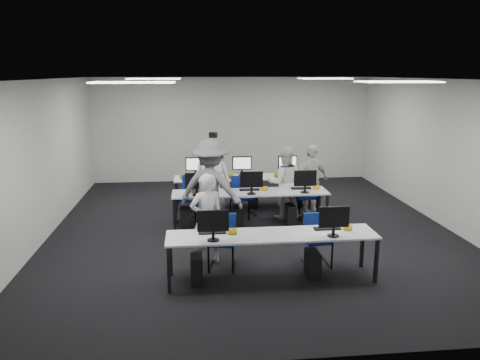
{
  "coord_description": "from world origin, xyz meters",
  "views": [
    {
      "loc": [
        -1.19,
        -9.04,
        3.12
      ],
      "look_at": [
        -0.22,
        0.13,
        1.0
      ],
      "focal_mm": 35.0,
      "sensor_mm": 36.0,
      "label": 1
    }
  ],
  "objects": [
    {
      "name": "room",
      "position": [
        0.0,
        0.0,
        1.5
      ],
      "size": [
        9.0,
        9.02,
        3.0
      ],
      "color": "black",
      "rests_on": "ground"
    },
    {
      "name": "ceiling_panels",
      "position": [
        0.0,
        0.0,
        2.98
      ],
      "size": [
        5.2,
        4.6,
        0.02
      ],
      "color": "white",
      "rests_on": "room"
    },
    {
      "name": "desk_front",
      "position": [
        0.0,
        -2.4,
        0.68
      ],
      "size": [
        3.2,
        0.7,
        0.73
      ],
      "color": "#AEB1B3",
      "rests_on": "ground"
    },
    {
      "name": "desk_mid",
      "position": [
        0.0,
        0.2,
        0.68
      ],
      "size": [
        3.2,
        0.7,
        0.73
      ],
      "color": "#AEB1B3",
      "rests_on": "ground"
    },
    {
      "name": "desk_back",
      "position": [
        0.0,
        1.6,
        0.68
      ],
      "size": [
        3.2,
        0.7,
        0.73
      ],
      "color": "#AEB1B3",
      "rests_on": "ground"
    },
    {
      "name": "equipment_front",
      "position": [
        -0.19,
        -2.42,
        0.36
      ],
      "size": [
        2.51,
        0.41,
        1.19
      ],
      "color": "#0D63B1",
      "rests_on": "desk_front"
    },
    {
      "name": "equipment_mid",
      "position": [
        -0.19,
        0.18,
        0.36
      ],
      "size": [
        2.91,
        0.41,
        1.19
      ],
      "color": "white",
      "rests_on": "desk_mid"
    },
    {
      "name": "equipment_back",
      "position": [
        0.19,
        1.62,
        0.36
      ],
      "size": [
        2.91,
        0.41,
        1.19
      ],
      "color": "white",
      "rests_on": "desk_back"
    },
    {
      "name": "chair_0",
      "position": [
        -0.72,
        -1.89,
        0.28
      ],
      "size": [
        0.51,
        0.54,
        0.88
      ],
      "rotation": [
        0.0,
        0.0,
        -0.2
      ],
      "color": "navy",
      "rests_on": "ground"
    },
    {
      "name": "chair_1",
      "position": [
        0.84,
        -1.92,
        0.27
      ],
      "size": [
        0.43,
        0.47,
        0.85
      ],
      "rotation": [
        0.0,
        0.0,
        0.05
      ],
      "color": "navy",
      "rests_on": "ground"
    },
    {
      "name": "chair_2",
      "position": [
        -1.25,
        0.7,
        0.3
      ],
      "size": [
        0.61,
        0.63,
        0.95
      ],
      "rotation": [
        0.0,
        0.0,
        -0.35
      ],
      "color": "navy",
      "rests_on": "ground"
    },
    {
      "name": "chair_3",
      "position": [
        -0.14,
        0.81,
        0.28
      ],
      "size": [
        0.5,
        0.54,
        0.89
      ],
      "rotation": [
        0.0,
        0.0,
        -0.15
      ],
      "color": "navy",
      "rests_on": "ground"
    },
    {
      "name": "chair_4",
      "position": [
        1.26,
        0.7,
        0.29
      ],
      "size": [
        0.53,
        0.56,
        0.92
      ],
      "rotation": [
        0.0,
        0.0,
        0.18
      ],
      "color": "navy",
      "rests_on": "ground"
    },
    {
      "name": "chair_5",
      "position": [
        -0.94,
        1.03,
        0.27
      ],
      "size": [
        0.54,
        0.57,
        0.86
      ],
      "rotation": [
        0.0,
        0.0,
        -0.31
      ],
      "color": "navy",
      "rests_on": "ground"
    },
    {
      "name": "chair_6",
      "position": [
        -0.02,
        0.97,
        0.26
      ],
      "size": [
        0.51,
        0.54,
        0.83
      ],
      "rotation": [
        0.0,
        0.0,
        0.29
      ],
      "color": "navy",
      "rests_on": "ground"
    },
    {
      "name": "chair_7",
      "position": [
        1.0,
        0.99,
        0.28
      ],
      "size": [
        0.55,
        0.57,
        0.9
      ],
      "rotation": [
        0.0,
        0.0,
        -0.25
      ],
      "color": "navy",
      "rests_on": "ground"
    },
    {
      "name": "handbag",
      "position": [
        -1.12,
        0.17,
        0.86
      ],
      "size": [
        0.37,
        0.31,
        0.26
      ],
      "primitive_type": "ellipsoid",
      "rotation": [
        0.0,
        0.0,
        0.41
      ],
      "color": "olive",
      "rests_on": "desk_mid"
    },
    {
      "name": "student_0",
      "position": [
        -0.96,
        -1.66,
        0.77
      ],
      "size": [
        0.64,
        0.51,
        1.54
      ],
      "primitive_type": "imported",
      "rotation": [
        0.0,
        0.0,
        3.43
      ],
      "color": "beige",
      "rests_on": "ground"
    },
    {
      "name": "student_1",
      "position": [
        0.81,
        0.67,
        0.79
      ],
      "size": [
        0.79,
        0.63,
        1.58
      ],
      "primitive_type": "imported",
      "rotation": [
        0.0,
        0.0,
        3.1
      ],
      "color": "beige",
      "rests_on": "ground"
    },
    {
      "name": "student_2",
      "position": [
        -0.76,
        0.92,
        0.85
      ],
      "size": [
        0.85,
        0.57,
        1.7
      ],
      "primitive_type": "imported",
      "rotation": [
        0.0,
        0.0,
        0.03
      ],
      "color": "beige",
      "rests_on": "ground"
    },
    {
      "name": "student_3",
      "position": [
        1.44,
        0.89,
        0.79
      ],
      "size": [
        1.0,
        0.72,
        1.57
      ],
      "primitive_type": "imported",
      "rotation": [
        0.0,
        0.0,
        0.4
      ],
      "color": "beige",
      "rests_on": "ground"
    },
    {
      "name": "photographer",
      "position": [
        -0.84,
        -0.4,
        0.95
      ],
      "size": [
        1.41,
        1.13,
        1.91
      ],
      "primitive_type": "imported",
      "rotation": [
        0.0,
        0.0,
        2.74
      ],
      "color": "gray",
      "rests_on": "ground"
    },
    {
      "name": "dslr_camera",
      "position": [
        -0.77,
        -0.23,
        1.97
      ],
      "size": [
        0.2,
        0.22,
        0.1
      ],
      "primitive_type": "cube",
      "rotation": [
        0.0,
        0.0,
        2.74
      ],
      "color": "black",
      "rests_on": "photographer"
    }
  ]
}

